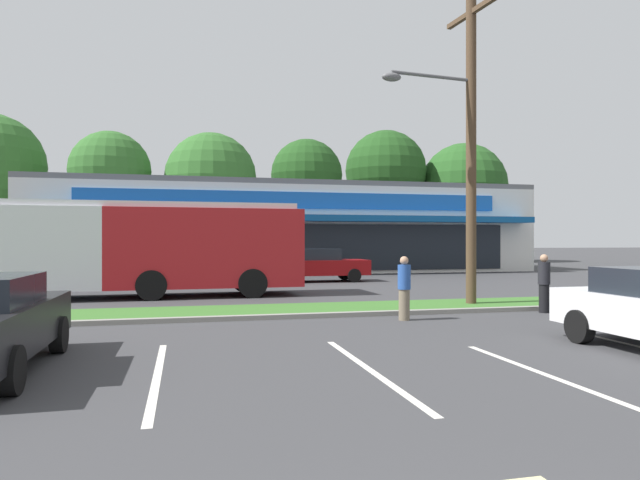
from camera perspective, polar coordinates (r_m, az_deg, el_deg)
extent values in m
cube|color=#386B28|center=(15.35, -7.10, -7.18)|extent=(56.00, 2.20, 0.12)
cube|color=gray|center=(14.15, -6.54, -7.79)|extent=(56.00, 0.24, 0.12)
cube|color=silver|center=(8.79, -16.14, -13.00)|extent=(0.12, 4.80, 0.01)
cube|color=silver|center=(8.82, 5.08, -12.95)|extent=(0.12, 4.80, 0.01)
cube|color=silver|center=(8.98, 22.55, -12.72)|extent=(0.12, 4.80, 0.01)
cube|color=silver|center=(36.96, -3.63, 0.94)|extent=(30.03, 10.33, 5.15)
cube|color=black|center=(31.84, -2.02, -0.77)|extent=(25.23, 0.08, 2.68)
cube|color=#0F4C8C|center=(31.21, -1.78, 2.24)|extent=(28.23, 1.40, 0.35)
cube|color=#1959AD|center=(31.87, -2.00, 4.05)|extent=(24.02, 0.16, 0.93)
cube|color=slate|center=(37.10, -3.63, 5.15)|extent=(30.03, 10.33, 0.30)
cylinder|color=#473323|center=(44.09, -20.48, 0.58)|extent=(0.44, 0.44, 4.83)
sphere|color=#2D6026|center=(44.38, -20.48, 6.55)|extent=(5.86, 5.86, 5.86)
cylinder|color=#473323|center=(43.90, -10.98, 0.09)|extent=(0.44, 0.44, 4.07)
sphere|color=#2D6026|center=(44.15, -10.98, 6.14)|extent=(6.98, 6.98, 6.98)
cylinder|color=#473323|center=(46.23, -1.37, 0.73)|extent=(0.44, 0.44, 5.11)
sphere|color=#1E4719|center=(46.53, -1.37, 6.60)|extent=(5.87, 5.87, 5.87)
cylinder|color=#473323|center=(50.00, 6.67, 0.84)|extent=(0.44, 0.44, 5.40)
sphere|color=#1E4719|center=(50.37, 6.67, 6.96)|extent=(7.12, 7.12, 7.12)
cylinder|color=#473323|center=(52.32, 14.34, 0.00)|extent=(0.44, 0.44, 3.92)
sphere|color=#23511E|center=(52.54, 14.34, 5.30)|extent=(7.72, 7.72, 7.72)
cylinder|color=#4C3826|center=(17.32, 15.05, 8.81)|extent=(0.30, 0.30, 9.26)
cube|color=#4C3826|center=(18.37, 15.05, 21.34)|extent=(0.38, 2.40, 0.14)
cylinder|color=#59595B|center=(17.07, 11.30, 15.95)|extent=(2.60, 0.37, 0.10)
ellipsoid|color=#59595B|center=(16.42, 7.24, 16.05)|extent=(0.56, 0.32, 0.24)
cube|color=#AD191E|center=(20.30, -11.50, -0.78)|extent=(6.65, 2.69, 2.70)
cube|color=silver|center=(20.84, -28.21, -0.76)|extent=(5.45, 2.66, 2.70)
cube|color=silver|center=(20.36, -19.13, 3.31)|extent=(11.57, 2.54, 0.20)
cube|color=black|center=(21.63, -18.86, 0.56)|extent=(11.04, 0.29, 1.19)
cylinder|color=black|center=(19.16, -16.70, -4.42)|extent=(1.01, 0.32, 1.00)
cylinder|color=black|center=(21.50, -16.49, -3.93)|extent=(1.01, 0.32, 1.00)
cylinder|color=black|center=(19.34, -6.85, -4.38)|extent=(1.01, 0.32, 1.00)
cylinder|color=black|center=(21.66, -7.70, -3.90)|extent=(1.01, 0.32, 1.00)
cube|color=#333338|center=(13.81, -29.48, -7.29)|extent=(0.08, 0.36, 0.45)
cylinder|color=black|center=(11.99, 24.79, -7.95)|extent=(0.22, 0.64, 0.64)
cube|color=maroon|center=(26.71, 0.17, -2.79)|extent=(4.35, 1.77, 0.71)
cube|color=black|center=(26.64, -0.28, -1.46)|extent=(1.96, 1.56, 0.53)
cylinder|color=black|center=(27.89, 2.46, -3.39)|extent=(0.64, 0.22, 0.64)
cylinder|color=black|center=(26.28, 3.47, -3.60)|extent=(0.64, 0.22, 0.64)
cylinder|color=black|center=(27.27, -3.01, -3.47)|extent=(0.64, 0.22, 0.64)
cylinder|color=black|center=(25.62, -2.32, -3.70)|extent=(0.64, 0.22, 0.64)
cylinder|color=black|center=(11.00, -24.93, -8.68)|extent=(0.22, 0.64, 0.64)
cylinder|color=black|center=(8.33, -28.78, -11.51)|extent=(0.22, 0.64, 0.64)
cube|color=navy|center=(25.67, -22.30, -2.83)|extent=(4.73, 1.88, 0.77)
cube|color=black|center=(25.62, -21.78, -1.45)|extent=(2.13, 1.66, 0.46)
cylinder|color=black|center=(25.09, -25.93, -3.78)|extent=(0.64, 0.22, 0.64)
cylinder|color=black|center=(26.83, -25.11, -3.53)|extent=(0.64, 0.22, 0.64)
cylinder|color=black|center=(24.63, -19.23, -3.85)|extent=(0.64, 0.22, 0.64)
cylinder|color=black|center=(26.40, -18.85, -3.59)|extent=(0.64, 0.22, 0.64)
cylinder|color=black|center=(16.55, 21.74, -5.52)|extent=(0.27, 0.27, 0.77)
cylinder|color=black|center=(16.50, 21.74, -3.14)|extent=(0.32, 0.32, 0.61)
sphere|color=tan|center=(16.48, 21.74, -1.72)|extent=(0.21, 0.21, 0.21)
cylinder|color=#726651|center=(14.11, 8.52, -6.50)|extent=(0.27, 0.27, 0.76)
cylinder|color=#264C99|center=(14.05, 8.52, -3.73)|extent=(0.32, 0.32, 0.60)
sphere|color=tan|center=(14.03, 8.52, -2.07)|extent=(0.21, 0.21, 0.21)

